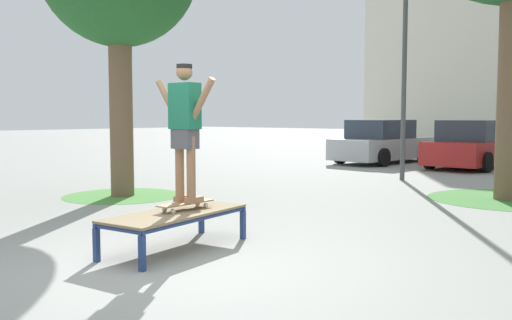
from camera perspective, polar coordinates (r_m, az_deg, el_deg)
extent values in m
plane|color=#999993|center=(6.05, -9.08, -10.98)|extent=(120.00, 120.00, 0.00)
cube|color=navy|center=(7.76, -5.63, -6.08)|extent=(0.07, 0.07, 0.38)
cube|color=navy|center=(7.34, -1.35, -6.66)|extent=(0.07, 0.07, 0.38)
cube|color=navy|center=(6.46, -16.07, -8.38)|extent=(0.07, 0.07, 0.38)
cube|color=navy|center=(5.96, -11.62, -9.38)|extent=(0.07, 0.07, 0.38)
cylinder|color=navy|center=(7.04, -10.38, -5.44)|extent=(0.28, 1.89, 0.05)
cylinder|color=navy|center=(6.58, -5.95, -6.08)|extent=(0.28, 1.89, 0.05)
cylinder|color=navy|center=(7.51, -3.56, -4.76)|extent=(0.76, 0.14, 0.05)
cylinder|color=navy|center=(6.16, -13.98, -6.92)|extent=(0.76, 0.14, 0.05)
cube|color=#847051|center=(6.80, -8.25, -5.42)|extent=(0.98, 1.98, 0.03)
cube|color=#9E754C|center=(6.92, -7.24, -4.41)|extent=(0.22, 0.80, 0.02)
cylinder|color=silver|center=(7.17, -6.03, -4.53)|extent=(0.03, 0.06, 0.06)
cylinder|color=silver|center=(7.07, -5.17, -4.66)|extent=(0.03, 0.06, 0.06)
cylinder|color=silver|center=(6.79, -9.38, -5.07)|extent=(0.03, 0.06, 0.06)
cylinder|color=silver|center=(6.68, -8.52, -5.22)|extent=(0.03, 0.06, 0.06)
cylinder|color=#8E6647|center=(6.94, -7.84, -0.91)|extent=(0.11, 0.11, 0.82)
cube|color=#99704C|center=(7.02, -7.51, -3.93)|extent=(0.11, 0.24, 0.07)
cylinder|color=#8E6647|center=(6.80, -6.69, -1.01)|extent=(0.11, 0.11, 0.82)
cube|color=#99704C|center=(6.88, -6.36, -4.09)|extent=(0.11, 0.24, 0.07)
cube|color=#4C4C51|center=(6.84, -7.30, 2.16)|extent=(0.31, 0.21, 0.24)
cube|color=#196647|center=(6.84, -7.34, 5.51)|extent=(0.37, 0.23, 0.56)
cylinder|color=#8E6647|center=(7.06, -9.04, 6.08)|extent=(0.40, 0.09, 0.52)
cylinder|color=#8E6647|center=(6.63, -5.53, 6.23)|extent=(0.40, 0.09, 0.52)
sphere|color=#8E6647|center=(6.86, -7.37, 8.94)|extent=(0.20, 0.20, 0.20)
cylinder|color=black|center=(6.86, -7.38, 9.52)|extent=(0.19, 0.19, 0.05)
cylinder|color=brown|center=(11.54, -13.67, 4.60)|extent=(0.46, 0.46, 3.32)
cylinder|color=#519342|center=(11.65, -13.52, -3.57)|extent=(2.39, 2.39, 0.01)
cylinder|color=#47893D|center=(11.88, 24.59, -3.70)|extent=(3.07, 3.07, 0.01)
cube|color=#B7BABF|center=(19.87, 12.88, 1.19)|extent=(2.08, 4.34, 0.70)
cube|color=#2D3847|center=(19.72, 12.68, 3.11)|extent=(1.75, 2.24, 0.64)
cylinder|color=black|center=(21.44, 12.85, 0.86)|extent=(0.27, 0.62, 0.60)
cylinder|color=black|center=(20.57, 16.83, 0.63)|extent=(0.27, 0.62, 0.60)
cylinder|color=black|center=(19.31, 8.65, 0.53)|extent=(0.27, 0.62, 0.60)
cylinder|color=black|center=(18.34, 12.90, 0.26)|extent=(0.27, 0.62, 0.60)
cube|color=red|center=(18.80, 21.46, 0.81)|extent=(1.83, 4.25, 0.70)
cube|color=#2D3847|center=(18.63, 21.36, 2.84)|extent=(1.62, 2.15, 0.64)
cylinder|color=black|center=(20.33, 20.50, 0.49)|extent=(0.24, 0.61, 0.60)
cylinder|color=black|center=(17.94, 17.43, 0.08)|extent=(0.24, 0.61, 0.60)
cylinder|color=black|center=(17.30, 22.55, -0.21)|extent=(0.24, 0.61, 0.60)
cylinder|color=#4C4C51|center=(14.57, 14.98, 8.81)|extent=(0.12, 0.12, 5.50)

